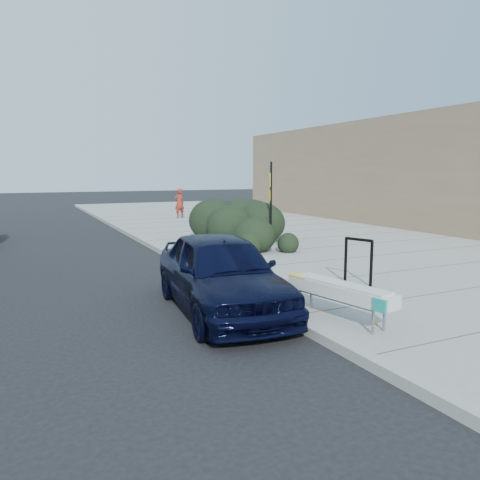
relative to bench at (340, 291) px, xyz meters
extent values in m
plane|color=black|center=(-0.60, 2.55, -0.65)|extent=(120.00, 120.00, 0.00)
cube|color=gray|center=(5.00, 7.55, -0.57)|extent=(11.20, 50.00, 0.15)
cube|color=#9E9E99|center=(-0.60, 7.55, -0.56)|extent=(0.22, 50.00, 0.17)
cylinder|color=gray|center=(0.02, -0.80, -0.30)|extent=(0.05, 0.05, 0.40)
cylinder|color=gray|center=(0.29, -0.75, -0.30)|extent=(0.05, 0.05, 0.40)
cylinder|color=gray|center=(-0.29, 0.75, -0.30)|extent=(0.05, 0.05, 0.40)
cylinder|color=gray|center=(-0.02, 0.80, -0.30)|extent=(0.05, 0.05, 0.40)
cylinder|color=gray|center=(-0.13, -0.03, -0.13)|extent=(0.35, 1.56, 0.04)
cylinder|color=gray|center=(0.14, 0.03, -0.13)|extent=(0.35, 1.56, 0.04)
cube|color=#B2B2B2|center=(0.00, 0.00, 0.01)|extent=(0.82, 2.12, 0.22)
cube|color=yellow|center=(-0.16, 0.80, 0.12)|extent=(0.50, 0.49, 0.02)
cube|color=teal|center=(-0.01, -0.96, 0.01)|extent=(0.10, 0.24, 0.20)
cylinder|color=black|center=(2.07, 1.60, 0.00)|extent=(0.07, 0.07, 1.00)
cylinder|color=black|center=(1.86, 2.21, 0.00)|extent=(0.07, 0.07, 1.00)
cylinder|color=black|center=(1.97, 1.91, 0.50)|extent=(0.27, 0.63, 0.07)
cube|color=black|center=(2.90, 7.55, 0.91)|extent=(0.08, 0.08, 2.82)
cube|color=yellow|center=(2.85, 7.57, 1.73)|extent=(0.14, 0.31, 0.46)
cube|color=yellow|center=(2.85, 7.57, 1.22)|extent=(0.13, 0.29, 0.35)
ellipsoid|color=black|center=(2.56, 8.35, 0.34)|extent=(3.43, 4.94, 1.68)
imported|color=black|center=(-1.40, 1.77, 0.10)|extent=(2.19, 4.56, 1.50)
imported|color=maroon|center=(3.26, 18.41, 0.31)|extent=(0.65, 0.50, 1.61)
camera|label=1|loc=(-4.77, -6.13, 1.95)|focal=35.00mm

